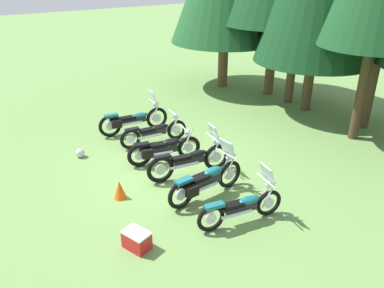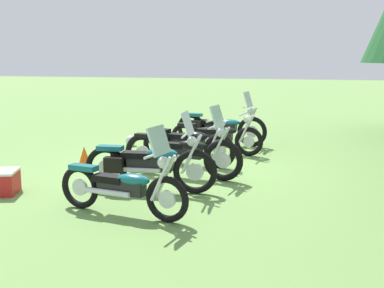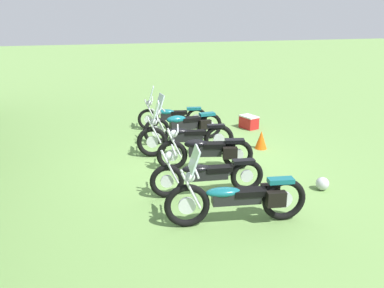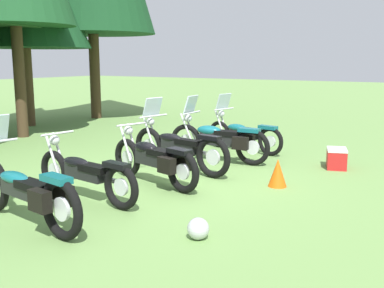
% 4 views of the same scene
% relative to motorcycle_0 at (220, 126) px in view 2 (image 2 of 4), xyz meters
% --- Properties ---
extents(ground_plane, '(80.00, 80.00, 0.00)m').
position_rel_motorcycle_0_xyz_m(ground_plane, '(3.02, -0.21, -0.47)').
color(ground_plane, '#6B934C').
extents(motorcycle_0, '(0.78, 2.44, 1.40)m').
position_rel_motorcycle_0_xyz_m(motorcycle_0, '(0.00, 0.00, 0.00)').
color(motorcycle_0, black).
rests_on(motorcycle_0, ground_plane).
extents(motorcycle_1, '(0.61, 2.28, 0.99)m').
position_rel_motorcycle_0_xyz_m(motorcycle_1, '(1.22, 0.15, -0.05)').
color(motorcycle_1, black).
rests_on(motorcycle_1, ground_plane).
extents(motorcycle_2, '(0.87, 2.18, 1.01)m').
position_rel_motorcycle_0_xyz_m(motorcycle_2, '(2.48, -0.26, -0.02)').
color(motorcycle_2, black).
rests_on(motorcycle_2, ground_plane).
extents(motorcycle_3, '(0.75, 2.44, 1.40)m').
position_rel_motorcycle_0_xyz_m(motorcycle_3, '(3.55, -0.04, -0.00)').
color(motorcycle_3, black).
rests_on(motorcycle_3, ground_plane).
extents(motorcycle_4, '(0.74, 2.31, 1.39)m').
position_rel_motorcycle_0_xyz_m(motorcycle_4, '(4.67, -0.34, 0.02)').
color(motorcycle_4, black).
rests_on(motorcycle_4, ground_plane).
extents(motorcycle_5, '(0.72, 2.13, 1.34)m').
position_rel_motorcycle_0_xyz_m(motorcycle_5, '(5.96, -0.27, -0.03)').
color(motorcycle_5, black).
rests_on(motorcycle_5, ground_plane).
extents(picnic_cooler, '(0.64, 0.53, 0.40)m').
position_rel_motorcycle_0_xyz_m(picnic_cooler, '(5.39, -2.63, -0.27)').
color(picnic_cooler, red).
rests_on(picnic_cooler, ground_plane).
extents(traffic_cone, '(0.32, 0.32, 0.48)m').
position_rel_motorcycle_0_xyz_m(traffic_cone, '(3.48, -2.12, -0.23)').
color(traffic_cone, '#EA590F').
rests_on(traffic_cone, ground_plane).
extents(dropped_helmet, '(0.27, 0.27, 0.27)m').
position_rel_motorcycle_0_xyz_m(dropped_helmet, '(0.75, -2.18, -0.34)').
color(dropped_helmet, silver).
rests_on(dropped_helmet, ground_plane).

